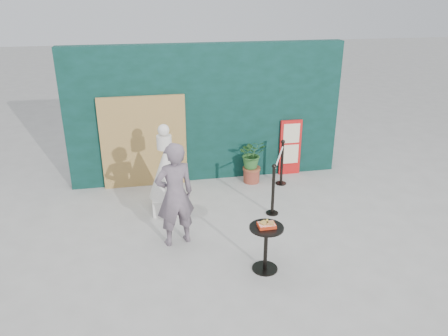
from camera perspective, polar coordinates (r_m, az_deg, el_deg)
ground at (r=7.40m, az=1.83°, el=-10.70°), size 60.00×60.00×0.00m
back_wall at (r=9.63m, az=-2.26°, el=7.11°), size 6.00×0.30×3.00m
bamboo_fence at (r=9.47m, az=-10.41°, el=3.32°), size 1.80×0.08×2.00m
woman at (r=7.22m, az=-6.43°, el=-3.49°), size 0.75×0.58×1.80m
menu_board at (r=10.16m, az=8.64°, el=2.67°), size 0.50×0.07×1.30m
statue at (r=8.39m, az=-7.58°, el=-1.13°), size 0.68×0.68×1.75m
cafe_table at (r=6.72m, az=5.50°, el=-9.52°), size 0.52×0.52×0.75m
food_basket at (r=6.57m, az=5.60°, el=-7.37°), size 0.26×0.19×0.11m
planter at (r=9.65m, az=3.66°, el=1.35°), size 0.59×0.51×1.00m
stanchion_barrier at (r=8.98m, az=7.04°, el=-1.02°), size 0.84×1.54×1.03m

